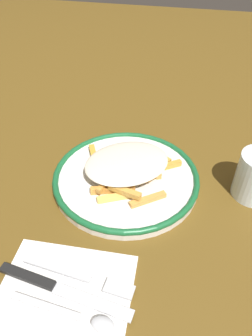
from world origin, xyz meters
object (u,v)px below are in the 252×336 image
knife (52,286)px  plate (126,177)px  napkin (64,293)px  spoon (80,317)px  fork (78,276)px  fries_heap (126,165)px

knife → plate: bearing=167.7°
napkin → spoon: 0.05m
napkin → fork: bearing=155.6°
fork → knife: 0.04m
fork → plate: bearing=174.1°
napkin → knife: bearing=-97.7°
napkin → fries_heap: bearing=172.5°
plate → spoon: bearing=-0.1°
fries_heap → napkin: bearing=-7.5°
napkin → spoon: spoon is taller
knife → fries_heap: bearing=168.3°
fries_heap → fork: (0.23, -0.02, -0.03)m
fork → knife: size_ratio=0.84×
fries_heap → spoon: 0.29m
fork → spoon: 0.06m
plate → spoon: (0.28, -0.00, -0.00)m
plate → napkin: plate is taller
plate → spoon: plate is taller
fork → spoon: spoon is taller
knife → spoon: spoon is taller
fries_heap → fork: bearing=-5.4°
plate → fries_heap: bearing=-167.7°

